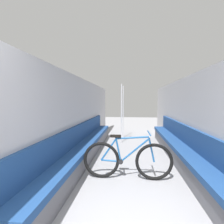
% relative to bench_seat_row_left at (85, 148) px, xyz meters
% --- Properties ---
extents(wall_left, '(0.10, 9.96, 2.08)m').
position_rel_bench_seat_row_left_xyz_m(wall_left, '(-0.23, -0.11, 0.74)').
color(wall_left, '#B2B2B7').
rests_on(wall_left, ground).
extents(wall_right, '(0.10, 9.96, 2.08)m').
position_rel_bench_seat_row_left_xyz_m(wall_right, '(2.56, -0.11, 0.74)').
color(wall_right, '#B2B2B7').
rests_on(wall_right, ground).
extents(bench_seat_row_left, '(0.41, 5.77, 0.88)m').
position_rel_bench_seat_row_left_xyz_m(bench_seat_row_left, '(0.00, 0.00, 0.00)').
color(bench_seat_row_left, '#5B5B60').
rests_on(bench_seat_row_left, ground).
extents(bench_seat_row_right, '(0.41, 5.77, 0.88)m').
position_rel_bench_seat_row_left_xyz_m(bench_seat_row_right, '(2.33, 0.00, 0.00)').
color(bench_seat_row_right, '#5B5B60').
rests_on(bench_seat_row_right, ground).
extents(bicycle, '(1.67, 0.46, 0.89)m').
position_rel_bench_seat_row_left_xyz_m(bicycle, '(1.08, -0.99, 0.07)').
color(bicycle, black).
rests_on(bicycle, ground).
extents(grab_pole_near, '(0.08, 0.08, 2.06)m').
position_rel_bench_seat_row_left_xyz_m(grab_pole_near, '(0.82, 1.90, 0.70)').
color(grab_pole_near, gray).
rests_on(grab_pole_near, ground).
extents(grab_pole_far, '(0.08, 0.08, 2.06)m').
position_rel_bench_seat_row_left_xyz_m(grab_pole_far, '(0.85, 2.66, 0.70)').
color(grab_pole_far, gray).
rests_on(grab_pole_far, ground).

